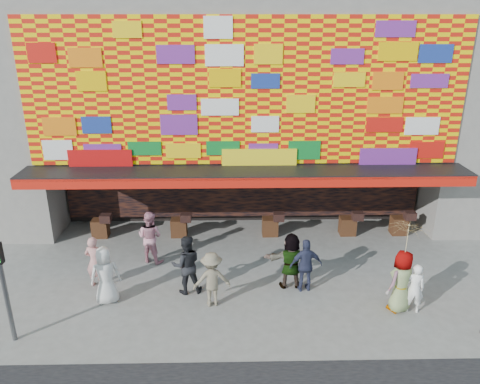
{
  "coord_description": "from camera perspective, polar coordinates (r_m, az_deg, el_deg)",
  "views": [
    {
      "loc": [
        -0.51,
        -11.73,
        7.97
      ],
      "look_at": [
        -0.21,
        2.0,
        2.77
      ],
      "focal_mm": 35.0,
      "sensor_mm": 36.0,
      "label": 1
    }
  ],
  "objects": [
    {
      "name": "ped_b",
      "position": [
        15.24,
        -17.28,
        -8.14
      ],
      "size": [
        0.69,
        0.53,
        1.7
      ],
      "primitive_type": "imported",
      "rotation": [
        0.0,
        0.0,
        2.93
      ],
      "color": "tan",
      "rests_on": "ground"
    },
    {
      "name": "ped_h",
      "position": [
        14.33,
        20.49,
        -10.94
      ],
      "size": [
        0.61,
        0.45,
        1.52
      ],
      "primitive_type": "imported",
      "rotation": [
        0.0,
        0.0,
        2.97
      ],
      "color": "white",
      "rests_on": "ground"
    },
    {
      "name": "ped_i",
      "position": [
        16.24,
        -10.91,
        -5.39
      ],
      "size": [
        1.09,
        0.98,
        1.84
      ],
      "primitive_type": "imported",
      "rotation": [
        0.0,
        0.0,
        2.75
      ],
      "color": "#CF8699",
      "rests_on": "ground"
    },
    {
      "name": "signal_left",
      "position": [
        13.2,
        -26.98,
        -9.31
      ],
      "size": [
        0.22,
        0.2,
        3.0
      ],
      "color": "#59595B",
      "rests_on": "ground"
    },
    {
      "name": "ground",
      "position": [
        14.19,
        1.06,
        -13.43
      ],
      "size": [
        90.0,
        90.0,
        0.0
      ],
      "primitive_type": "plane",
      "color": "slate",
      "rests_on": "ground"
    },
    {
      "name": "ped_c",
      "position": [
        14.33,
        -6.56,
        -8.79
      ],
      "size": [
        1.02,
        0.86,
        1.87
      ],
      "primitive_type": "imported",
      "rotation": [
        0.0,
        0.0,
        3.32
      ],
      "color": "black",
      "rests_on": "ground"
    },
    {
      "name": "ped_g",
      "position": [
        14.19,
        19.07,
        -10.25
      ],
      "size": [
        1.09,
        0.99,
        1.87
      ],
      "primitive_type": "imported",
      "rotation": [
        0.0,
        0.0,
        3.7
      ],
      "color": "gray",
      "rests_on": "ground"
    },
    {
      "name": "ped_d",
      "position": [
        13.73,
        -3.46,
        -10.58
      ],
      "size": [
        1.16,
        0.78,
        1.68
      ],
      "primitive_type": "imported",
      "rotation": [
        0.0,
        0.0,
        3.29
      ],
      "color": "#796F58",
      "rests_on": "ground"
    },
    {
      "name": "parasol",
      "position": [
        13.6,
        19.7,
        -5.6
      ],
      "size": [
        1.48,
        1.49,
        1.98
      ],
      "color": "#D0BF83",
      "rests_on": "ground"
    },
    {
      "name": "shop_building",
      "position": [
        20.1,
        0.24,
        12.93
      ],
      "size": [
        15.2,
        9.4,
        10.0
      ],
      "color": "gray",
      "rests_on": "ground"
    },
    {
      "name": "ped_e",
      "position": [
        14.5,
        8.04,
        -8.85
      ],
      "size": [
        1.05,
        0.54,
        1.72
      ],
      "primitive_type": "imported",
      "rotation": [
        0.0,
        0.0,
        3.26
      ],
      "color": "#2C314E",
      "rests_on": "ground"
    },
    {
      "name": "ped_f",
      "position": [
        14.61,
        6.25,
        -8.34
      ],
      "size": [
        1.68,
        0.57,
        1.8
      ],
      "primitive_type": "imported",
      "rotation": [
        0.0,
        0.0,
        3.16
      ],
      "color": "gray",
      "rests_on": "ground"
    },
    {
      "name": "ped_a",
      "position": [
        14.34,
        -16.08,
        -9.73
      ],
      "size": [
        1.0,
        0.79,
        1.79
      ],
      "primitive_type": "imported",
      "rotation": [
        0.0,
        0.0,
        3.42
      ],
      "color": "silver",
      "rests_on": "ground"
    }
  ]
}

